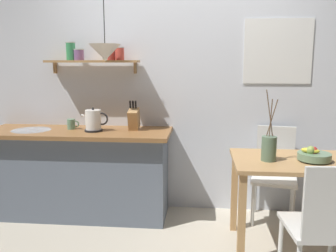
% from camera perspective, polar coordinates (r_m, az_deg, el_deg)
% --- Properties ---
extents(ground_plane, '(14.00, 14.00, 0.00)m').
position_cam_1_polar(ground_plane, '(3.40, 1.35, -16.78)').
color(ground_plane, '#BCB29E').
extents(back_wall, '(6.80, 0.11, 2.70)m').
position_cam_1_polar(back_wall, '(3.68, 5.33, 7.17)').
color(back_wall, silver).
rests_on(back_wall, ground_plane).
extents(kitchen_counter, '(1.83, 0.63, 0.88)m').
position_cam_1_polar(kitchen_counter, '(3.72, -13.98, -7.24)').
color(kitchen_counter, slate).
rests_on(kitchen_counter, ground_plane).
extents(wall_shelf, '(0.94, 0.20, 0.31)m').
position_cam_1_polar(wall_shelf, '(3.68, -11.92, 10.80)').
color(wall_shelf, tan).
extents(dining_table, '(0.95, 0.71, 0.77)m').
position_cam_1_polar(dining_table, '(3.07, 19.23, -7.51)').
color(dining_table, tan).
rests_on(dining_table, ground_plane).
extents(dining_chair_near, '(0.45, 0.47, 0.93)m').
position_cam_1_polar(dining_chair_near, '(2.56, 23.74, -14.17)').
color(dining_chair_near, silver).
rests_on(dining_chair_near, ground_plane).
extents(dining_chair_far, '(0.49, 0.48, 0.92)m').
position_cam_1_polar(dining_chair_far, '(3.67, 16.74, -6.69)').
color(dining_chair_far, silver).
rests_on(dining_chair_far, ground_plane).
extents(fruit_bowl, '(0.26, 0.26, 0.12)m').
position_cam_1_polar(fruit_bowl, '(3.03, 22.35, -4.38)').
color(fruit_bowl, slate).
rests_on(fruit_bowl, dining_table).
extents(twig_vase, '(0.12, 0.12, 0.57)m').
position_cam_1_polar(twig_vase, '(2.92, 15.91, -3.40)').
color(twig_vase, '#567056').
rests_on(twig_vase, dining_table).
extents(electric_kettle, '(0.26, 0.17, 0.23)m').
position_cam_1_polar(electric_kettle, '(3.50, -11.86, 0.83)').
color(electric_kettle, black).
rests_on(electric_kettle, kitchen_counter).
extents(knife_block, '(0.10, 0.19, 0.29)m').
position_cam_1_polar(knife_block, '(3.50, -5.51, 1.21)').
color(knife_block, tan).
rests_on(knife_block, kitchen_counter).
extents(coffee_mug_by_sink, '(0.12, 0.08, 0.10)m').
position_cam_1_polar(coffee_mug_by_sink, '(3.67, -15.23, 0.30)').
color(coffee_mug_by_sink, slate).
rests_on(coffee_mug_by_sink, kitchen_counter).
extents(pendant_lamp, '(0.30, 0.30, 0.58)m').
position_cam_1_polar(pendant_lamp, '(3.40, -10.09, 11.59)').
color(pendant_lamp, black).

